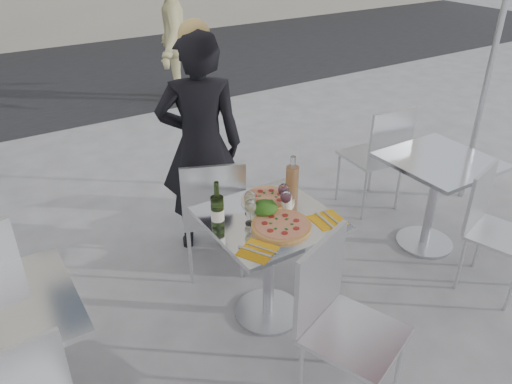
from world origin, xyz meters
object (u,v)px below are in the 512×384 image
woman_diner (201,146)px  wineglass_red_a (286,197)px  main_table (269,246)px  sugar_shaker (287,201)px  side_table_left (4,345)px  wineglass_white_b (250,198)px  chair_far (213,209)px  chair_near (338,314)px  salad_plate (265,209)px  napkin_left (258,251)px  pizza_near (281,226)px  side_chair_rnear (491,221)px  carafe (292,182)px  pizza_far (268,199)px  side_chair_rfar (380,151)px  wine_bottle (217,211)px  pedestrian_b (167,31)px  wineglass_white_a (250,207)px  wineglass_red_b (284,191)px  side_table_right (435,184)px  napkin_right (327,220)px

woman_diner → wineglass_red_a: 0.96m
main_table → sugar_shaker: (0.14, 0.03, 0.26)m
side_table_left → wineglass_white_b: (1.42, 0.10, 0.32)m
chair_far → chair_near: (0.04, -1.26, 0.02)m
chair_far → wineglass_red_a: 0.68m
wineglass_white_b → wineglass_red_a: size_ratio=1.00×
salad_plate → napkin_left: bearing=-128.8°
pizza_near → wineglass_red_a: (0.11, 0.11, 0.10)m
chair_near → wineglass_red_a: (0.15, 0.69, 0.29)m
side_chair_rnear → woman_diner: 2.07m
carafe → side_chair_rnear: bearing=-28.0°
pizza_far → carafe: size_ratio=1.16×
side_chair_rfar → wine_bottle: 1.94m
salad_plate → carafe: 0.27m
side_table_left → pedestrian_b: (2.75, 4.36, 0.40)m
main_table → pedestrian_b: (1.25, 4.36, 0.40)m
pizza_far → wine_bottle: 0.43m
pedestrian_b → pizza_near: size_ratio=5.44×
pizza_far → carafe: carafe is taller
side_table_left → pedestrian_b: 5.17m
wine_bottle → pizza_near: bearing=-31.1°
side_chair_rnear → pedestrian_b: size_ratio=0.47×
chair_far → salad_plate: 0.57m
wineglass_white_a → wineglass_red_a: 0.24m
carafe → wineglass_white_b: (-0.32, -0.02, -0.01)m
carafe → sugar_shaker: carafe is taller
wine_bottle → wineglass_red_b: size_ratio=1.87×
side_table_left → salad_plate: (1.50, 0.05, 0.25)m
wineglass_red_a → chair_near: bearing=-102.6°
side_table_left → sugar_shaker: 1.66m
woman_diner → napkin_left: bearing=101.0°
side_table_right → carafe: carafe is taller
pizza_far → wine_bottle: size_ratio=1.14×
carafe → napkin_right: bearing=-85.0°
side_chair_rfar → carafe: bearing=25.7°
side_chair_rnear → carafe: size_ratio=3.01×
woman_diner → napkin_left: size_ratio=6.87×
side_chair_rnear → pedestrian_b: 4.91m
side_chair_rnear → napkin_right: size_ratio=4.36×
side_table_right → wine_bottle: bearing=178.0°
pizza_far → wineglass_white_b: wineglass_white_b is taller
side_chair_rnear → sugar_shaker: bearing=140.8°
side_table_left → wineglass_white_a: wineglass_white_a is taller
chair_near → wineglass_white_a: (-0.08, 0.71, 0.29)m
pizza_far → napkin_right: 0.41m
side_table_right → main_table: bearing=180.0°
pizza_near → main_table: bearing=89.4°
napkin_right → side_chair_rfar: bearing=38.3°
side_chair_rnear → pedestrian_b: (-0.19, 4.89, 0.42)m
pedestrian_b → napkin_right: bearing=10.9°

